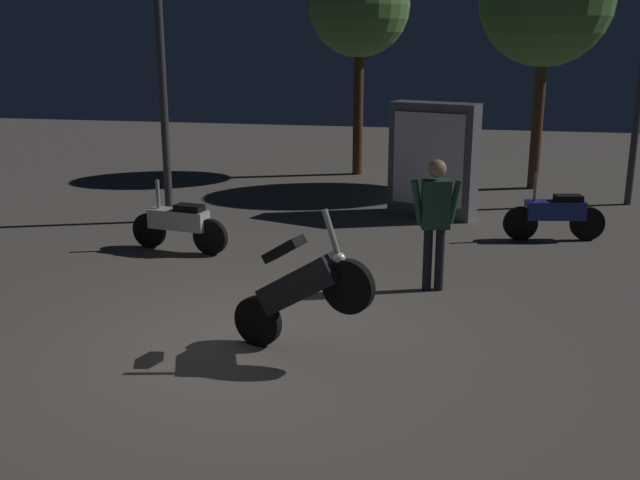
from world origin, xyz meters
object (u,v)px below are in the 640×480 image
motorcycle_white_parked_right (179,224)px  kiosk_billboard (433,160)px  motorcycle_black_foreground (301,289)px  motorcycle_blue_parked_left (555,214)px  person_rider_beside (435,213)px  streetlamp_far (159,30)px

motorcycle_white_parked_right → kiosk_billboard: kiosk_billboard is taller
motorcycle_black_foreground → motorcycle_white_parked_right: 4.45m
motorcycle_white_parked_right → kiosk_billboard: size_ratio=0.79×
motorcycle_black_foreground → motorcycle_white_parked_right: size_ratio=0.99×
motorcycle_blue_parked_left → person_rider_beside: (-1.82, -2.92, 0.62)m
motorcycle_blue_parked_left → motorcycle_white_parked_right: size_ratio=1.00×
motorcycle_blue_parked_left → motorcycle_white_parked_right: (-5.82, -1.82, 0.00)m
motorcycle_blue_parked_left → motorcycle_white_parked_right: 6.10m
motorcycle_white_parked_right → person_rider_beside: size_ratio=0.94×
motorcycle_black_foreground → streetlamp_far: 6.94m
motorcycle_blue_parked_left → streetlamp_far: streetlamp_far is taller
motorcycle_blue_parked_left → person_rider_beside: person_rider_beside is taller
person_rider_beside → motorcycle_blue_parked_left: bearing=-44.8°
motorcycle_black_foreground → person_rider_beside: size_ratio=0.93×
motorcycle_black_foreground → streetlamp_far: bearing=142.7°
kiosk_billboard → motorcycle_black_foreground: bearing=99.7°
motorcycle_blue_parked_left → streetlamp_far: bearing=-10.5°
motorcycle_black_foreground → streetlamp_far: size_ratio=0.31×
streetlamp_far → kiosk_billboard: (4.65, 1.37, -2.31)m
motorcycle_black_foreground → motorcycle_blue_parked_left: (3.08, 5.31, -0.31)m
person_rider_beside → streetlamp_far: bearing=46.7°
motorcycle_white_parked_right → person_rider_beside: bearing=174.3°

